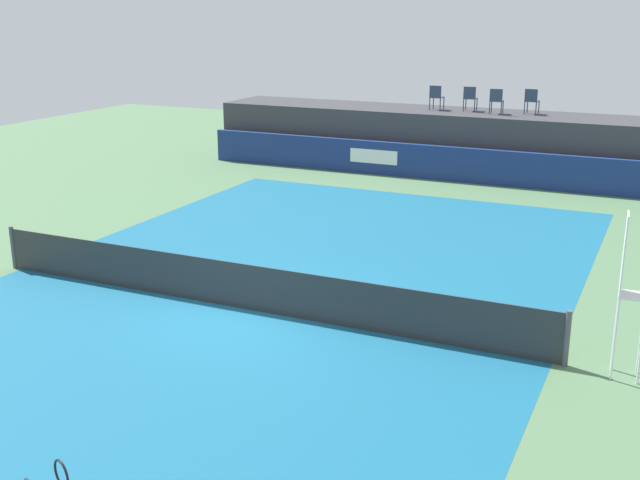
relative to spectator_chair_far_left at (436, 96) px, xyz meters
The scene contains 12 objects.
ground_plane 12.58m from the spectator_chair_far_left, 86.48° to the right, with size 48.00×48.00×0.00m, color #4C704C.
court_inner 15.52m from the spectator_chair_far_left, 87.17° to the right, with size 12.00×22.00×0.00m, color #16597A.
sponsor_wall 2.84m from the spectator_chair_far_left, 67.09° to the right, with size 18.00×0.22×1.20m.
spectator_platform 1.76m from the spectator_chair_far_left, ahead, with size 18.00×2.80×2.20m, color #38383D.
spectator_chair_far_left is the anchor object (origin of this frame).
spectator_chair_left 1.22m from the spectator_chair_far_left, ahead, with size 0.46×0.46×0.89m.
spectator_chair_center 2.26m from the spectator_chair_far_left, ahead, with size 0.47×0.47×0.89m.
spectator_chair_right 3.39m from the spectator_chair_far_left, ahead, with size 0.47×0.47×0.89m.
umpire_chair 17.18m from the spectator_chair_far_left, 62.98° to the right, with size 0.47×0.47×2.76m.
tennis_net 15.44m from the spectator_chair_far_left, 87.17° to the right, with size 12.40×0.02×0.95m, color #2D2D2D.
net_post_near 16.35m from the spectator_chair_far_left, 109.64° to the right, with size 0.10×0.10×1.00m, color #4C4C51.
net_post_far 16.91m from the spectator_chair_far_left, 65.50° to the right, with size 0.10×0.10×1.00m, color #4C4C51.
Camera 1 is at (7.55, -12.81, 5.86)m, focal length 44.24 mm.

